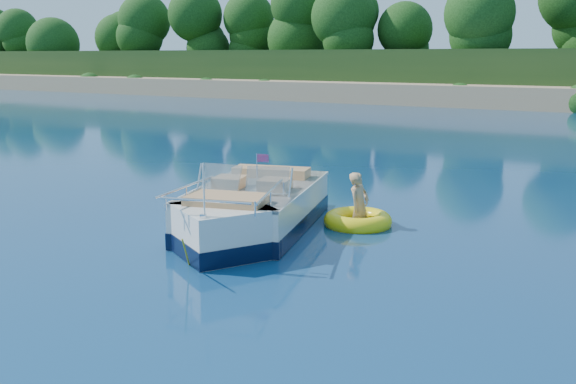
% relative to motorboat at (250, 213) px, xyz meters
% --- Properties ---
extents(ground, '(160.00, 160.00, 0.00)m').
position_rel_motorboat_xyz_m(ground, '(0.67, -0.72, -0.39)').
color(ground, '#0B234D').
rests_on(ground, ground).
extents(treeline, '(150.00, 7.12, 8.19)m').
position_rel_motorboat_xyz_m(treeline, '(0.71, 40.30, 5.15)').
color(treeline, black).
rests_on(treeline, ground).
extents(motorboat, '(3.16, 5.97, 2.03)m').
position_rel_motorboat_xyz_m(motorboat, '(0.00, 0.00, 0.00)').
color(motorboat, white).
rests_on(motorboat, ground).
extents(tow_tube, '(1.84, 1.84, 0.38)m').
position_rel_motorboat_xyz_m(tow_tube, '(1.65, 1.62, -0.30)').
color(tow_tube, yellow).
rests_on(tow_tube, ground).
extents(boy, '(0.45, 0.85, 1.60)m').
position_rel_motorboat_xyz_m(boy, '(1.68, 1.64, -0.39)').
color(boy, tan).
rests_on(boy, ground).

